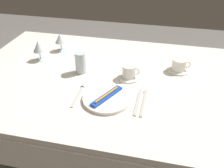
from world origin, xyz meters
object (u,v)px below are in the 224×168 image
Objects in this scene: dinner_plate at (107,99)px; wine_glass_centre at (39,47)px; coffee_cup_left at (129,71)px; drink_tumbler at (81,64)px; fork_outer at (79,93)px; spoon_soup at (144,99)px; wine_glass_left at (60,39)px; toothbrush_package at (107,96)px; dinner_knife at (138,102)px; coffee_cup_right at (179,64)px.

dinner_plate is 1.85× the size of wine_glass_centre.
coffee_cup_left is (0.08, 0.23, 0.04)m from dinner_plate.
drink_tumbler is (-0.22, 0.24, 0.05)m from dinner_plate.
fork_outer is 2.16× the size of coffee_cup_left.
wine_glass_left is at bearing 145.04° from spoon_soup.
coffee_cup_left is 0.78× the size of drink_tumbler.
toothbrush_package is at bearing -47.49° from wine_glass_left.
wine_glass_centre is at bearing 158.43° from spoon_soup.
dinner_plate is 0.16m from fork_outer.
dinner_knife is at bearing 3.97° from toothbrush_package.
toothbrush_package reaches higher than spoon_soup.
dinner_plate is 0.25m from coffee_cup_left.
dinner_knife is 0.44m from drink_tumbler.
dinner_plate is 0.53m from coffee_cup_right.
dinner_plate is at bearing -108.26° from coffee_cup_left.
toothbrush_package is at bearing -176.03° from dinner_knife.
wine_glass_centre is (-0.53, 0.33, 0.08)m from dinner_plate.
dinner_knife is 0.78m from wine_glass_left.
fork_outer is 0.99× the size of dinner_knife.
toothbrush_package reaches higher than dinner_knife.
coffee_cup_left is (0.08, 0.23, 0.02)m from toothbrush_package.
coffee_cup_left is at bearing 71.74° from dinner_plate.
wine_glass_centre is 0.18m from wine_glass_left.
drink_tumbler is at bearing 154.59° from spoon_soup.
wine_glass_centre is 0.33m from drink_tumbler.
toothbrush_package is 1.83× the size of coffee_cup_right.
fork_outer is at bearing -58.18° from wine_glass_left.
dinner_knife is 0.76m from wine_glass_centre.
wine_glass_centre is (-0.37, 0.31, 0.09)m from fork_outer.
fork_outer is 0.32m from dinner_knife.
coffee_cup_left is (-0.11, 0.19, 0.04)m from spoon_soup.
toothbrush_package is 0.19m from spoon_soup.
toothbrush_package is 1.57× the size of drink_tumbler.
drink_tumbler is (0.23, -0.25, -0.03)m from wine_glass_left.
wine_glass_centre reaches higher than coffee_cup_left.
drink_tumbler is at bearing -166.00° from coffee_cup_right.
coffee_cup_left is at bearing -151.95° from coffee_cup_right.
wine_glass_left is at bearing 121.82° from fork_outer.
coffee_cup_right reaches higher than spoon_soup.
fork_outer is at bearing -137.92° from coffee_cup_left.
dinner_plate reaches higher than spoon_soup.
dinner_knife is 0.42m from coffee_cup_right.
coffee_cup_right is 0.82m from wine_glass_left.
toothbrush_package is 0.16m from fork_outer.
toothbrush_package is 0.89× the size of spoon_soup.
dinner_plate is 0.67m from wine_glass_left.
dinner_plate is 1.08× the size of spoon_soup.
dinner_knife is at bearing -1.58° from fork_outer.
fork_outer is (-0.16, 0.02, -0.01)m from dinner_plate.
wine_glass_centre reaches higher than spoon_soup.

